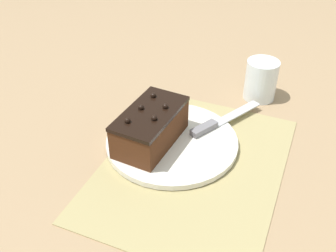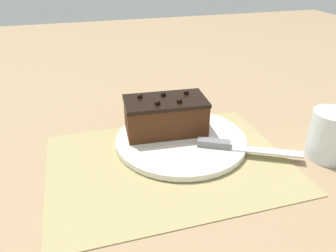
{
  "view_description": "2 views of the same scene",
  "coord_description": "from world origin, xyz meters",
  "px_view_note": "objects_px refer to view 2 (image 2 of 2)",
  "views": [
    {
      "loc": [
        -0.56,
        -0.18,
        0.53
      ],
      "look_at": [
        0.03,
        0.07,
        0.06
      ],
      "focal_mm": 42.0,
      "sensor_mm": 36.0,
      "label": 1
    },
    {
      "loc": [
        -0.15,
        -0.51,
        0.37
      ],
      "look_at": [
        0.02,
        0.07,
        0.05
      ],
      "focal_mm": 35.0,
      "sensor_mm": 36.0,
      "label": 2
    }
  ],
  "objects_px": {
    "chocolate_cake": "(165,115)",
    "serving_knife": "(231,146)",
    "cake_plate": "(181,140)",
    "drinking_glass": "(329,135)"
  },
  "relations": [
    {
      "from": "serving_knife",
      "to": "chocolate_cake",
      "type": "bearing_deg",
      "value": -107.38
    },
    {
      "from": "cake_plate",
      "to": "drinking_glass",
      "type": "bearing_deg",
      "value": -26.14
    },
    {
      "from": "cake_plate",
      "to": "chocolate_cake",
      "type": "distance_m",
      "value": 0.06
    },
    {
      "from": "cake_plate",
      "to": "chocolate_cake",
      "type": "bearing_deg",
      "value": 121.8
    },
    {
      "from": "cake_plate",
      "to": "serving_knife",
      "type": "xyz_separation_m",
      "value": [
        0.08,
        -0.07,
        0.01
      ]
    },
    {
      "from": "cake_plate",
      "to": "serving_knife",
      "type": "height_order",
      "value": "serving_knife"
    },
    {
      "from": "chocolate_cake",
      "to": "serving_knife",
      "type": "relative_size",
      "value": 0.93
    },
    {
      "from": "serving_knife",
      "to": "drinking_glass",
      "type": "relative_size",
      "value": 1.95
    },
    {
      "from": "drinking_glass",
      "to": "cake_plate",
      "type": "bearing_deg",
      "value": 153.86
    },
    {
      "from": "chocolate_cake",
      "to": "serving_knife",
      "type": "height_order",
      "value": "chocolate_cake"
    }
  ]
}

